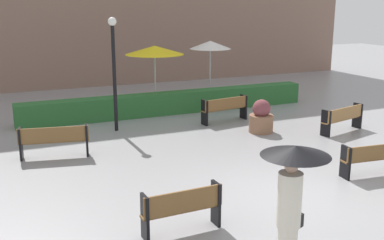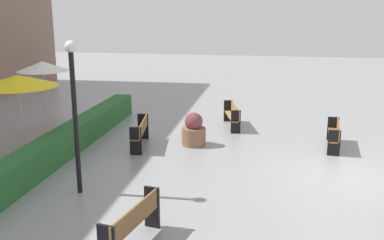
{
  "view_description": "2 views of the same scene",
  "coord_description": "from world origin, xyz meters",
  "px_view_note": "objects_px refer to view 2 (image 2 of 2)",
  "views": [
    {
      "loc": [
        -5.94,
        -8.33,
        4.25
      ],
      "look_at": [
        -1.09,
        2.84,
        1.17
      ],
      "focal_mm": 43.98,
      "sensor_mm": 36.0,
      "label": 1
    },
    {
      "loc": [
        -11.93,
        2.17,
        4.55
      ],
      "look_at": [
        0.66,
        4.42,
        1.26
      ],
      "focal_mm": 41.93,
      "sensor_mm": 36.0,
      "label": 2
    }
  ],
  "objects_px": {
    "bench_back_row": "(141,131)",
    "lamp_post": "(74,102)",
    "bench_far_right": "(233,114)",
    "bench_far_left": "(133,222)",
    "patio_umbrella_yellow": "(18,81)",
    "patio_umbrella_white": "(43,66)",
    "planter_pot": "(194,131)",
    "bench_near_right": "(335,133)"
  },
  "relations": [
    {
      "from": "bench_back_row",
      "to": "lamp_post",
      "type": "relative_size",
      "value": 0.5
    },
    {
      "from": "bench_back_row",
      "to": "bench_far_right",
      "type": "relative_size",
      "value": 0.99
    },
    {
      "from": "bench_far_right",
      "to": "bench_far_left",
      "type": "bearing_deg",
      "value": 173.28
    },
    {
      "from": "bench_far_left",
      "to": "bench_back_row",
      "type": "bearing_deg",
      "value": 15.2
    },
    {
      "from": "bench_back_row",
      "to": "bench_far_right",
      "type": "bearing_deg",
      "value": -42.94
    },
    {
      "from": "patio_umbrella_yellow",
      "to": "patio_umbrella_white",
      "type": "distance_m",
      "value": 2.89
    },
    {
      "from": "bench_far_left",
      "to": "bench_far_right",
      "type": "bearing_deg",
      "value": -6.72
    },
    {
      "from": "bench_far_right",
      "to": "patio_umbrella_yellow",
      "type": "bearing_deg",
      "value": 126.25
    },
    {
      "from": "patio_umbrella_white",
      "to": "bench_back_row",
      "type": "bearing_deg",
      "value": -108.09
    },
    {
      "from": "lamp_post",
      "to": "patio_umbrella_yellow",
      "type": "bearing_deg",
      "value": 50.25
    },
    {
      "from": "bench_back_row",
      "to": "patio_umbrella_yellow",
      "type": "distance_m",
      "value": 4.08
    },
    {
      "from": "bench_far_right",
      "to": "planter_pot",
      "type": "relative_size",
      "value": 1.71
    },
    {
      "from": "bench_near_right",
      "to": "patio_umbrella_white",
      "type": "height_order",
      "value": "patio_umbrella_white"
    },
    {
      "from": "patio_umbrella_white",
      "to": "bench_far_right",
      "type": "bearing_deg",
      "value": -76.23
    },
    {
      "from": "bench_far_right",
      "to": "lamp_post",
      "type": "height_order",
      "value": "lamp_post"
    },
    {
      "from": "patio_umbrella_white",
      "to": "bench_far_left",
      "type": "bearing_deg",
      "value": -142.83
    },
    {
      "from": "bench_near_right",
      "to": "bench_far_left",
      "type": "bearing_deg",
      "value": 147.46
    },
    {
      "from": "patio_umbrella_yellow",
      "to": "bench_near_right",
      "type": "bearing_deg",
      "value": -75.53
    },
    {
      "from": "bench_near_right",
      "to": "planter_pot",
      "type": "xyz_separation_m",
      "value": [
        -0.52,
        4.59,
        -0.01
      ]
    },
    {
      "from": "bench_back_row",
      "to": "planter_pot",
      "type": "height_order",
      "value": "planter_pot"
    },
    {
      "from": "bench_back_row",
      "to": "planter_pot",
      "type": "bearing_deg",
      "value": -74.52
    },
    {
      "from": "bench_far_left",
      "to": "bench_far_right",
      "type": "distance_m",
      "value": 9.26
    },
    {
      "from": "bench_far_left",
      "to": "bench_near_right",
      "type": "bearing_deg",
      "value": -32.54
    },
    {
      "from": "bench_back_row",
      "to": "patio_umbrella_yellow",
      "type": "xyz_separation_m",
      "value": [
        -1.5,
        3.33,
        1.81
      ]
    },
    {
      "from": "bench_far_left",
      "to": "bench_far_right",
      "type": "relative_size",
      "value": 1.01
    },
    {
      "from": "bench_far_right",
      "to": "planter_pot",
      "type": "height_order",
      "value": "planter_pot"
    },
    {
      "from": "patio_umbrella_white",
      "to": "planter_pot",
      "type": "bearing_deg",
      "value": -98.43
    },
    {
      "from": "planter_pot",
      "to": "patio_umbrella_white",
      "type": "xyz_separation_m",
      "value": [
        0.85,
        5.71,
        1.91
      ]
    },
    {
      "from": "bench_far_right",
      "to": "patio_umbrella_yellow",
      "type": "xyz_separation_m",
      "value": [
        -4.47,
        6.1,
        1.83
      ]
    },
    {
      "from": "lamp_post",
      "to": "patio_umbrella_white",
      "type": "height_order",
      "value": "lamp_post"
    },
    {
      "from": "lamp_post",
      "to": "bench_far_right",
      "type": "bearing_deg",
      "value": -24.97
    },
    {
      "from": "bench_near_right",
      "to": "lamp_post",
      "type": "distance_m",
      "value": 8.51
    },
    {
      "from": "bench_far_right",
      "to": "lamp_post",
      "type": "xyz_separation_m",
      "value": [
        -6.89,
        3.21,
        1.81
      ]
    },
    {
      "from": "bench_near_right",
      "to": "bench_far_right",
      "type": "height_order",
      "value": "bench_far_right"
    },
    {
      "from": "bench_back_row",
      "to": "bench_far_right",
      "type": "height_order",
      "value": "bench_back_row"
    },
    {
      "from": "bench_far_left",
      "to": "patio_umbrella_white",
      "type": "relative_size",
      "value": 0.74
    },
    {
      "from": "bench_near_right",
      "to": "lamp_post",
      "type": "bearing_deg",
      "value": 126.06
    },
    {
      "from": "bench_back_row",
      "to": "patio_umbrella_white",
      "type": "xyz_separation_m",
      "value": [
        1.31,
        4.02,
        1.86
      ]
    },
    {
      "from": "planter_pot",
      "to": "bench_near_right",
      "type": "bearing_deg",
      "value": -83.59
    },
    {
      "from": "patio_umbrella_yellow",
      "to": "planter_pot",
      "type": "bearing_deg",
      "value": -68.63
    },
    {
      "from": "planter_pot",
      "to": "patio_umbrella_yellow",
      "type": "xyz_separation_m",
      "value": [
        -1.97,
        5.02,
        1.86
      ]
    },
    {
      "from": "lamp_post",
      "to": "bench_near_right",
      "type": "bearing_deg",
      "value": -53.94
    }
  ]
}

